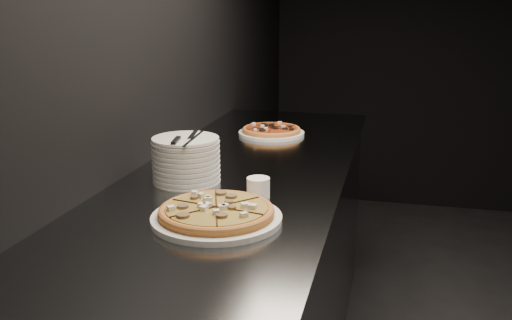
% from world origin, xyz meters
% --- Properties ---
extents(wall_left, '(0.02, 5.00, 2.80)m').
position_xyz_m(wall_left, '(-2.50, 0.00, 1.40)').
color(wall_left, black).
rests_on(wall_left, floor).
extents(counter, '(0.74, 2.44, 0.92)m').
position_xyz_m(counter, '(-2.13, 0.00, 0.46)').
color(counter, slate).
rests_on(counter, floor).
extents(pizza_mushroom, '(0.37, 0.37, 0.04)m').
position_xyz_m(pizza_mushroom, '(-2.07, -0.45, 0.94)').
color(pizza_mushroom, white).
rests_on(pizza_mushroom, counter).
extents(pizza_tomato, '(0.35, 0.35, 0.03)m').
position_xyz_m(pizza_tomato, '(-2.15, 0.63, 0.94)').
color(pizza_tomato, white).
rests_on(pizza_tomato, counter).
extents(plate_stack, '(0.22, 0.22, 0.15)m').
position_xyz_m(plate_stack, '(-2.27, -0.12, 0.99)').
color(plate_stack, white).
rests_on(plate_stack, counter).
extents(cutlery, '(0.08, 0.24, 0.01)m').
position_xyz_m(cutlery, '(-2.27, -0.14, 1.07)').
color(cutlery, silver).
rests_on(cutlery, plate_stack).
extents(ramekin, '(0.07, 0.07, 0.06)m').
position_xyz_m(ramekin, '(-2.00, -0.22, 0.95)').
color(ramekin, white).
rests_on(ramekin, counter).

